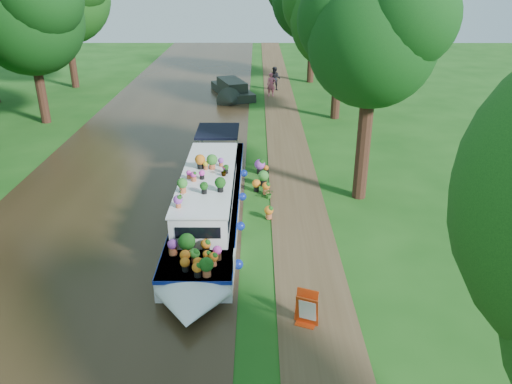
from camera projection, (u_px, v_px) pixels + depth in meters
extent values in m
plane|color=#154611|center=(269.00, 231.00, 18.10)|extent=(100.00, 100.00, 0.00)
cube|color=black|center=(104.00, 231.00, 18.11)|extent=(10.00, 100.00, 0.02)
cube|color=#463520|center=(302.00, 231.00, 18.10)|extent=(2.20, 100.00, 0.03)
cube|color=silver|center=(211.00, 201.00, 19.51)|extent=(2.20, 12.00, 0.75)
cube|color=navy|center=(211.00, 194.00, 19.38)|extent=(2.24, 12.04, 0.12)
cube|color=silver|center=(208.00, 189.00, 18.41)|extent=(1.80, 7.00, 1.05)
cube|color=silver|center=(208.00, 175.00, 18.18)|extent=(1.90, 7.10, 0.06)
cube|color=black|center=(233.00, 187.00, 18.37)|extent=(0.03, 6.40, 0.38)
cube|color=black|center=(184.00, 187.00, 18.38)|extent=(0.03, 6.40, 0.38)
cube|color=black|center=(218.00, 131.00, 22.80)|extent=(1.90, 2.40, 0.10)
cube|color=white|center=(234.00, 261.00, 14.30)|extent=(0.04, 0.45, 0.55)
imported|color=#114111|center=(181.00, 195.00, 16.02)|extent=(0.19, 0.24, 0.41)
imported|color=#114111|center=(224.00, 171.00, 17.94)|extent=(0.22, 0.22, 0.36)
cylinder|color=black|center=(363.00, 145.00, 19.90)|extent=(0.56, 0.56, 4.55)
sphere|color=black|center=(373.00, 43.00, 18.28)|extent=(4.80, 4.80, 4.80)
sphere|color=black|center=(408.00, 17.00, 17.22)|extent=(3.60, 3.60, 3.60)
sphere|color=black|center=(348.00, 20.00, 18.75)|extent=(3.84, 3.84, 3.84)
cylinder|color=black|center=(337.00, 88.00, 30.99)|extent=(0.56, 0.56, 3.85)
sphere|color=#114111|center=(341.00, 20.00, 29.33)|extent=(6.00, 6.00, 6.00)
sphere|color=#114111|center=(322.00, 2.00, 29.92)|extent=(4.80, 4.80, 4.80)
cylinder|color=black|center=(311.00, 56.00, 40.95)|extent=(0.56, 0.56, 4.20)
cylinder|color=black|center=(41.00, 91.00, 30.11)|extent=(0.56, 0.56, 3.85)
sphere|color=black|center=(29.00, 20.00, 28.43)|extent=(6.20, 6.20, 6.20)
sphere|color=black|center=(15.00, 2.00, 29.04)|extent=(4.96, 4.96, 4.96)
cylinder|color=black|center=(72.00, 59.00, 39.12)|extent=(0.56, 0.56, 4.38)
cube|color=#222722|center=(232.00, 91.00, 37.37)|extent=(3.60, 5.92, 0.57)
cube|color=#222722|center=(232.00, 84.00, 36.69)|extent=(2.45, 3.58, 0.66)
cube|color=red|center=(306.00, 322.00, 13.38)|extent=(0.64, 0.59, 0.03)
cube|color=red|center=(307.00, 311.00, 13.09)|extent=(0.63, 0.43, 0.94)
cube|color=red|center=(306.00, 306.00, 13.30)|extent=(0.63, 0.43, 0.94)
cube|color=white|center=(307.00, 311.00, 13.03)|extent=(0.48, 0.31, 0.65)
imported|color=#E05C73|center=(271.00, 85.00, 36.76)|extent=(0.65, 0.44, 1.71)
imported|color=black|center=(275.00, 79.00, 38.52)|extent=(1.02, 0.88, 1.80)
imported|color=#2B671F|center=(269.00, 193.00, 20.64)|extent=(0.42, 0.38, 0.42)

